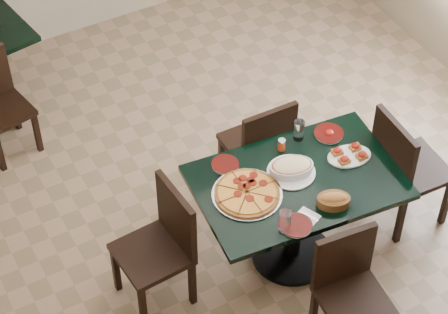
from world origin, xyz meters
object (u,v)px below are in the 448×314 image
chair_near (349,285)px  chair_right (403,165)px  main_table (296,199)px  bread_basket (334,200)px  pepperoni_pizza (247,193)px  chair_far (261,144)px  bruschetta_platter (349,155)px  chair_left (163,241)px  lasagna_casserole (291,168)px

chair_near → chair_right: size_ratio=0.89×
main_table → bread_basket: bearing=-68.5°
pepperoni_pizza → chair_far: bearing=52.2°
bruschetta_platter → pepperoni_pizza: bearing=-170.6°
chair_right → pepperoni_pizza: chair_right is taller
chair_far → bread_basket: (-0.02, -0.89, 0.30)m
main_table → chair_far: chair_far is taller
main_table → chair_left: 0.89m
main_table → chair_left: (-0.88, 0.15, -0.06)m
bruschetta_platter → chair_near: bearing=-110.8°
chair_far → lasagna_casserole: size_ratio=2.74×
chair_right → lasagna_casserole: 0.87m
pepperoni_pizza → lasagna_casserole: 0.34m
lasagna_casserole → pepperoni_pizza: bearing=-156.5°
chair_left → bread_basket: 1.09m
lasagna_casserole → bread_basket: same height
chair_far → pepperoni_pizza: chair_far is taller
chair_near → bread_basket: size_ratio=3.46×
chair_near → lasagna_casserole: size_ratio=2.64×
chair_right → bruschetta_platter: 0.49m
main_table → chair_far: size_ratio=1.55×
lasagna_casserole → chair_near: bearing=-74.1°
main_table → pepperoni_pizza: size_ratio=3.10×
chair_left → bread_basket: bearing=62.1°
chair_left → lasagna_casserole: bearing=80.9°
main_table → chair_right: chair_right is taller
chair_left → lasagna_casserole: (0.87, -0.08, 0.29)m
pepperoni_pizza → main_table: bearing=-6.5°
chair_far → bread_basket: 0.94m
chair_near → bruschetta_platter: 0.86m
chair_left → pepperoni_pizza: bearing=74.5°
lasagna_casserole → chair_left: bearing=-166.9°
main_table → chair_left: chair_left is taller
chair_right → chair_left: bearing=85.4°
main_table → bread_basket: 0.36m
bruschetta_platter → chair_right: bearing=2.1°
pepperoni_pizza → bread_basket: 0.53m
chair_far → chair_near: bearing=84.5°
chair_right → pepperoni_pizza: size_ratio=2.17×
lasagna_casserole → bruschetta_platter: size_ratio=0.98×
chair_right → lasagna_casserole: bearing=83.4°
chair_right → bread_basket: bearing=108.8°
chair_left → main_table: bearing=76.4°
chair_near → chair_right: 1.05m
bread_basket → bruschetta_platter: (0.31, 0.29, -0.02)m
chair_far → bread_basket: chair_far is taller
chair_right → chair_left: 1.71m
bread_basket → chair_left: bearing=-177.6°
pepperoni_pizza → bruschetta_platter: bruschetta_platter is taller
pepperoni_pizza → bread_basket: bread_basket is taller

